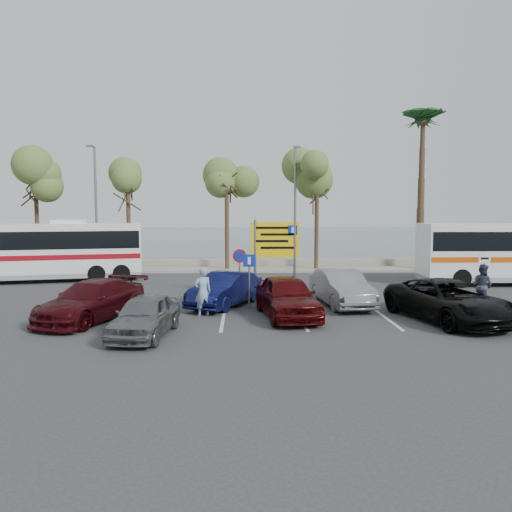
{
  "coord_description": "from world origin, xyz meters",
  "views": [
    {
      "loc": [
        -0.48,
        -19.27,
        3.99
      ],
      "look_at": [
        0.14,
        3.0,
        1.99
      ],
      "focal_mm": 35.0,
      "sensor_mm": 36.0,
      "label": 1
    }
  ],
  "objects_px": {
    "street_lamp_right": "(295,202)",
    "car_maroon": "(92,301)",
    "car_red": "(287,296)",
    "suv_black": "(448,301)",
    "pedestrian_far": "(482,286)",
    "car_blue": "(225,289)",
    "coach_bus_left": "(39,253)",
    "car_silver_a": "(145,316)",
    "street_lamp_left": "(95,202)",
    "direction_sign": "(275,246)",
    "pedestrian_near": "(203,292)",
    "car_silver_b": "(341,288)"
  },
  "relations": [
    {
      "from": "street_lamp_right",
      "to": "car_red",
      "type": "relative_size",
      "value": 1.72
    },
    {
      "from": "street_lamp_right",
      "to": "street_lamp_left",
      "type": "bearing_deg",
      "value": 180.0
    },
    {
      "from": "street_lamp_left",
      "to": "coach_bus_left",
      "type": "distance_m",
      "value": 5.62
    },
    {
      "from": "car_silver_a",
      "to": "car_blue",
      "type": "xyz_separation_m",
      "value": [
        2.4,
        4.99,
        0.05
      ]
    },
    {
      "from": "car_blue",
      "to": "suv_black",
      "type": "bearing_deg",
      "value": 5.38
    },
    {
      "from": "street_lamp_left",
      "to": "street_lamp_right",
      "type": "height_order",
      "value": "same"
    },
    {
      "from": "car_maroon",
      "to": "car_red",
      "type": "bearing_deg",
      "value": 23.91
    },
    {
      "from": "street_lamp_left",
      "to": "car_silver_a",
      "type": "relative_size",
      "value": 2.04
    },
    {
      "from": "pedestrian_near",
      "to": "pedestrian_far",
      "type": "height_order",
      "value": "pedestrian_near"
    },
    {
      "from": "car_silver_a",
      "to": "suv_black",
      "type": "xyz_separation_m",
      "value": [
        10.6,
        1.87,
        0.09
      ]
    },
    {
      "from": "pedestrian_near",
      "to": "car_silver_a",
      "type": "bearing_deg",
      "value": 37.13
    },
    {
      "from": "street_lamp_right",
      "to": "car_maroon",
      "type": "height_order",
      "value": "street_lamp_right"
    },
    {
      "from": "direction_sign",
      "to": "street_lamp_left",
      "type": "bearing_deg",
      "value": 136.83
    },
    {
      "from": "car_red",
      "to": "car_silver_b",
      "type": "relative_size",
      "value": 1.01
    },
    {
      "from": "car_blue",
      "to": "street_lamp_left",
      "type": "bearing_deg",
      "value": 152.38
    },
    {
      "from": "suv_black",
      "to": "pedestrian_far",
      "type": "xyz_separation_m",
      "value": [
        2.5,
        2.61,
        0.15
      ]
    },
    {
      "from": "pedestrian_near",
      "to": "car_silver_b",
      "type": "bearing_deg",
      "value": 173.98
    },
    {
      "from": "street_lamp_left",
      "to": "pedestrian_near",
      "type": "relative_size",
      "value": 4.28
    },
    {
      "from": "car_red",
      "to": "suv_black",
      "type": "bearing_deg",
      "value": -16.63
    },
    {
      "from": "car_silver_a",
      "to": "street_lamp_right",
      "type": "bearing_deg",
      "value": 75.61
    },
    {
      "from": "direction_sign",
      "to": "car_silver_a",
      "type": "bearing_deg",
      "value": -124.56
    },
    {
      "from": "suv_black",
      "to": "car_silver_b",
      "type": "bearing_deg",
      "value": 122.28
    },
    {
      "from": "coach_bus_left",
      "to": "suv_black",
      "type": "xyz_separation_m",
      "value": [
        19.0,
        -10.8,
        -0.88
      ]
    },
    {
      "from": "coach_bus_left",
      "to": "pedestrian_far",
      "type": "distance_m",
      "value": 23.02
    },
    {
      "from": "suv_black",
      "to": "pedestrian_far",
      "type": "relative_size",
      "value": 3.0
    },
    {
      "from": "car_silver_a",
      "to": "car_red",
      "type": "relative_size",
      "value": 0.84
    },
    {
      "from": "car_maroon",
      "to": "car_silver_b",
      "type": "height_order",
      "value": "car_silver_b"
    },
    {
      "from": "car_silver_b",
      "to": "pedestrian_far",
      "type": "xyz_separation_m",
      "value": [
        5.79,
        -0.5,
        0.15
      ]
    },
    {
      "from": "street_lamp_right",
      "to": "pedestrian_far",
      "type": "relative_size",
      "value": 4.44
    },
    {
      "from": "direction_sign",
      "to": "coach_bus_left",
      "type": "bearing_deg",
      "value": 155.26
    },
    {
      "from": "car_red",
      "to": "car_silver_b",
      "type": "height_order",
      "value": "car_red"
    },
    {
      "from": "car_silver_a",
      "to": "suv_black",
      "type": "relative_size",
      "value": 0.72
    },
    {
      "from": "car_blue",
      "to": "pedestrian_near",
      "type": "height_order",
      "value": "pedestrian_near"
    },
    {
      "from": "coach_bus_left",
      "to": "pedestrian_far",
      "type": "xyz_separation_m",
      "value": [
        21.5,
        -8.19,
        -0.73
      ]
    },
    {
      "from": "pedestrian_far",
      "to": "car_blue",
      "type": "bearing_deg",
      "value": 51.08
    },
    {
      "from": "car_silver_b",
      "to": "car_silver_a",
      "type": "bearing_deg",
      "value": -153.21
    },
    {
      "from": "street_lamp_right",
      "to": "car_red",
      "type": "xyz_separation_m",
      "value": [
        -1.8,
        -14.28,
        -3.81
      ]
    },
    {
      "from": "car_silver_a",
      "to": "car_blue",
      "type": "height_order",
      "value": "car_blue"
    },
    {
      "from": "coach_bus_left",
      "to": "car_silver_b",
      "type": "relative_size",
      "value": 2.51
    },
    {
      "from": "street_lamp_right",
      "to": "direction_sign",
      "type": "distance_m",
      "value": 10.73
    },
    {
      "from": "coach_bus_left",
      "to": "car_red",
      "type": "relative_size",
      "value": 2.48
    },
    {
      "from": "street_lamp_right",
      "to": "car_maroon",
      "type": "distance_m",
      "value": 17.59
    },
    {
      "from": "car_silver_b",
      "to": "pedestrian_far",
      "type": "bearing_deg",
      "value": -12.44
    },
    {
      "from": "car_maroon",
      "to": "pedestrian_near",
      "type": "height_order",
      "value": "pedestrian_near"
    },
    {
      "from": "car_maroon",
      "to": "car_red",
      "type": "distance_m",
      "value": 7.21
    },
    {
      "from": "coach_bus_left",
      "to": "street_lamp_right",
      "type": "bearing_deg",
      "value": 16.1
    },
    {
      "from": "car_silver_a",
      "to": "street_lamp_left",
      "type": "bearing_deg",
      "value": 117.44
    },
    {
      "from": "direction_sign",
      "to": "pedestrian_near",
      "type": "bearing_deg",
      "value": -129.37
    },
    {
      "from": "car_silver_a",
      "to": "car_red",
      "type": "xyz_separation_m",
      "value": [
        4.8,
        2.72,
        0.12
      ]
    },
    {
      "from": "car_red",
      "to": "pedestrian_far",
      "type": "xyz_separation_m",
      "value": [
        8.3,
        1.76,
        0.11
      ]
    }
  ]
}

